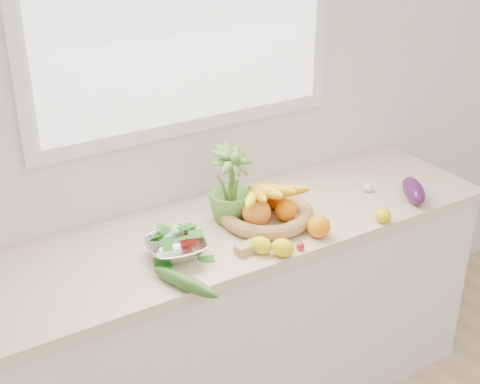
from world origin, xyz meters
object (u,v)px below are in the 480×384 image
potted_herb (231,186)px  colander_with_spinach (176,243)px  eggplant (413,191)px  fruit_basket (265,209)px  cucumber (185,282)px  apple (189,239)px

potted_herb → colander_with_spinach: potted_herb is taller
eggplant → fruit_basket: fruit_basket is taller
potted_herb → colander_with_spinach: bearing=-156.0°
eggplant → cucumber: 1.11m
potted_herb → colander_with_spinach: (-0.31, -0.14, -0.09)m
cucumber → potted_herb: potted_herb is taller
apple → fruit_basket: size_ratio=0.18×
apple → eggplant: (0.97, -0.15, 0.01)m
eggplant → potted_herb: (-0.73, 0.25, 0.11)m
fruit_basket → colander_with_spinach: bearing=-171.8°
colander_with_spinach → eggplant: bearing=-6.1°
cucumber → potted_herb: (0.37, 0.33, 0.12)m
eggplant → fruit_basket: size_ratio=0.55×
eggplant → fruit_basket: bearing=164.6°
potted_herb → fruit_basket: potted_herb is taller
cucumber → colander_with_spinach: bearing=71.5°
eggplant → colander_with_spinach: (-1.04, 0.11, 0.02)m
apple → fruit_basket: fruit_basket is taller
apple → cucumber: 0.27m
apple → fruit_basket: (0.35, 0.02, 0.02)m
cucumber → fruit_basket: fruit_basket is taller
eggplant → cucumber: bearing=-176.0°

